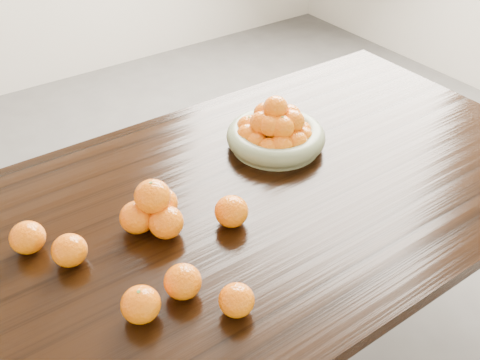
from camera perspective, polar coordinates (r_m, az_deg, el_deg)
dining_table at (r=1.45m, az=-1.20°, el=-5.27°), size 2.00×1.00×0.75m
fruit_bowl at (r=1.59m, az=3.82°, el=5.17°), size 0.29×0.29×0.16m
orange_pyramid at (r=1.31m, az=-9.14°, el=-3.13°), size 0.16×0.16×0.14m
loose_orange_0 at (r=1.12m, az=-10.54°, el=-12.92°), size 0.08×0.08×0.08m
loose_orange_1 at (r=1.12m, az=-0.38°, el=-12.70°), size 0.07×0.07×0.07m
loose_orange_2 at (r=1.31m, az=-0.92°, el=-3.36°), size 0.08×0.08×0.08m
loose_orange_3 at (r=1.33m, az=-21.71°, el=-5.72°), size 0.08×0.08×0.08m
loose_orange_4 at (r=1.27m, az=-17.73°, el=-7.16°), size 0.08×0.08×0.07m
loose_orange_5 at (r=1.15m, az=-6.12°, el=-10.72°), size 0.08×0.08×0.08m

